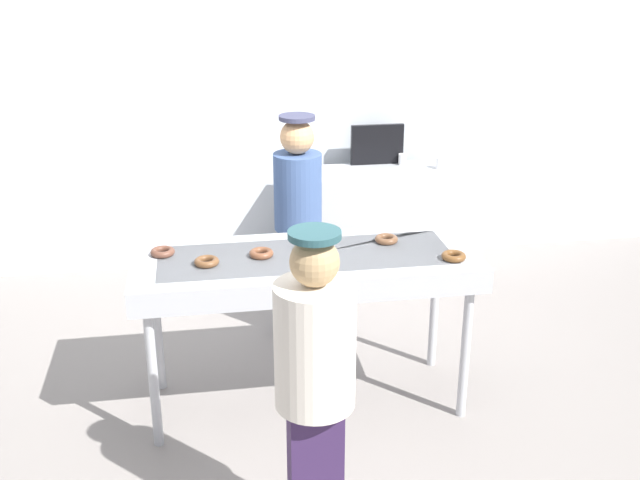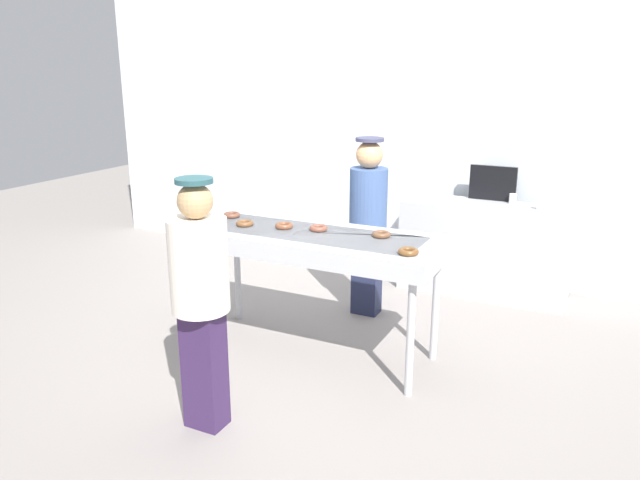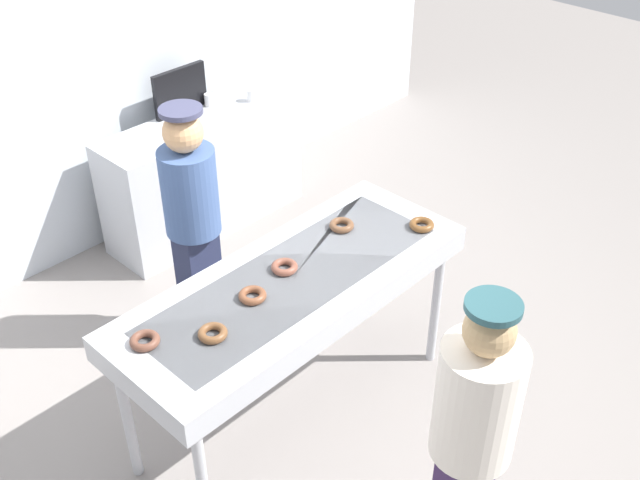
# 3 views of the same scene
# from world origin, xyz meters

# --- Properties ---
(ground_plane) EXTENTS (16.00, 16.00, 0.00)m
(ground_plane) POSITION_xyz_m (0.00, 0.00, 0.00)
(ground_plane) COLOR gray
(back_wall) EXTENTS (8.00, 0.12, 3.38)m
(back_wall) POSITION_xyz_m (0.00, 2.38, 1.69)
(back_wall) COLOR silver
(back_wall) RESTS_ON ground
(fryer_conveyor) EXTENTS (2.01, 0.77, 0.99)m
(fryer_conveyor) POSITION_xyz_m (0.00, 0.00, 0.91)
(fryer_conveyor) COLOR #B7BABF
(fryer_conveyor) RESTS_ON ground
(chocolate_donut_0) EXTENTS (0.18, 0.18, 0.04)m
(chocolate_donut_0) POSITION_xyz_m (-0.26, 0.02, 1.01)
(chocolate_donut_0) COLOR brown
(chocolate_donut_0) RESTS_ON fryer_conveyor
(chocolate_donut_1) EXTENTS (0.15, 0.15, 0.04)m
(chocolate_donut_1) POSITION_xyz_m (-0.82, 0.14, 1.01)
(chocolate_donut_1) COLOR brown
(chocolate_donut_1) RESTS_ON fryer_conveyor
(chocolate_donut_2) EXTENTS (0.20, 0.20, 0.04)m
(chocolate_donut_2) POSITION_xyz_m (-0.57, -0.05, 1.01)
(chocolate_donut_2) COLOR brown
(chocolate_donut_2) RESTS_ON fryer_conveyor
(chocolate_donut_3) EXTENTS (0.20, 0.20, 0.04)m
(chocolate_donut_3) POSITION_xyz_m (0.02, 0.08, 1.01)
(chocolate_donut_3) COLOR brown
(chocolate_donut_3) RESTS_ON fryer_conveyor
(chocolate_donut_4) EXTENTS (0.18, 0.18, 0.04)m
(chocolate_donut_4) POSITION_xyz_m (0.83, -0.20, 1.01)
(chocolate_donut_4) COLOR brown
(chocolate_donut_4) RESTS_ON fryer_conveyor
(chocolate_donut_5) EXTENTS (0.19, 0.19, 0.04)m
(chocolate_donut_5) POSITION_xyz_m (0.51, 0.13, 1.01)
(chocolate_donut_5) COLOR brown
(chocolate_donut_5) RESTS_ON fryer_conveyor
(worker_baker) EXTENTS (0.33, 0.33, 1.62)m
(worker_baker) POSITION_xyz_m (0.08, 0.94, 0.92)
(worker_baker) COLOR #202642
(worker_baker) RESTS_ON ground
(customer_waiting) EXTENTS (0.36, 0.36, 1.60)m
(customer_waiting) POSITION_xyz_m (-0.14, -1.22, 0.92)
(customer_waiting) COLOR #36224C
(customer_waiting) RESTS_ON ground
(prep_counter) EXTENTS (1.62, 0.50, 0.92)m
(prep_counter) POSITION_xyz_m (0.93, 1.93, 0.46)
(prep_counter) COLOR #B7BABF
(prep_counter) RESTS_ON ground
(paper_cup_0) EXTENTS (0.07, 0.07, 0.09)m
(paper_cup_0) POSITION_xyz_m (1.42, 1.90, 0.96)
(paper_cup_0) COLOR white
(paper_cup_0) RESTS_ON prep_counter
(paper_cup_1) EXTENTS (0.07, 0.07, 0.09)m
(paper_cup_1) POSITION_xyz_m (1.14, 2.07, 0.96)
(paper_cup_1) COLOR white
(paper_cup_1) RESTS_ON prep_counter
(menu_display) EXTENTS (0.46, 0.04, 0.34)m
(menu_display) POSITION_xyz_m (0.93, 2.13, 1.09)
(menu_display) COLOR black
(menu_display) RESTS_ON prep_counter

